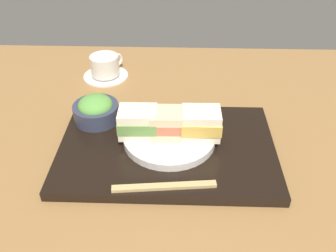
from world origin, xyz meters
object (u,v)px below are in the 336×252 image
(sandwich_near, at_px, (138,122))
(sandwich_far, at_px, (201,123))
(sandwich_plate, at_px, (169,137))
(chopsticks_pair, at_px, (164,186))
(sandwich_middle, at_px, (169,123))
(salad_bowl, at_px, (96,110))
(coffee_cup, at_px, (105,67))

(sandwich_near, bearing_deg, sandwich_far, -0.40)
(sandwich_plate, relative_size, chopsticks_pair, 1.01)
(sandwich_middle, height_order, chopsticks_pair, sandwich_middle)
(sandwich_middle, xyz_separation_m, salad_bowl, (-0.17, 0.07, -0.02))
(sandwich_middle, xyz_separation_m, coffee_cup, (-0.19, 0.32, -0.04))
(sandwich_plate, distance_m, salad_bowl, 0.19)
(salad_bowl, bearing_deg, sandwich_near, -34.91)
(sandwich_middle, bearing_deg, coffee_cup, 121.24)
(sandwich_middle, height_order, coffee_cup, sandwich_middle)
(sandwich_far, bearing_deg, sandwich_middle, 179.60)
(sandwich_middle, bearing_deg, sandwich_far, -0.40)
(sandwich_near, height_order, chopsticks_pair, sandwich_near)
(salad_bowl, relative_size, coffee_cup, 0.82)
(chopsticks_pair, bearing_deg, sandwich_plate, 87.96)
(sandwich_near, height_order, salad_bowl, sandwich_near)
(sandwich_far, bearing_deg, coffee_cup, 129.12)
(sandwich_near, distance_m, salad_bowl, 0.13)
(sandwich_far, bearing_deg, salad_bowl, 162.63)
(chopsticks_pair, bearing_deg, sandwich_near, 113.19)
(sandwich_near, xyz_separation_m, coffee_cup, (-0.13, 0.31, -0.04))
(sandwich_near, bearing_deg, chopsticks_pair, -66.81)
(salad_bowl, bearing_deg, sandwich_plate, -23.32)
(sandwich_near, height_order, sandwich_middle, sandwich_near)
(sandwich_far, relative_size, salad_bowl, 0.80)
(sandwich_plate, relative_size, sandwich_far, 2.38)
(sandwich_plate, height_order, coffee_cup, coffee_cup)
(salad_bowl, bearing_deg, sandwich_middle, -23.32)
(sandwich_plate, height_order, chopsticks_pair, sandwich_plate)
(salad_bowl, distance_m, chopsticks_pair, 0.27)
(coffee_cup, bearing_deg, sandwich_middle, -58.76)
(sandwich_far, bearing_deg, sandwich_plate, 179.60)
(sandwich_near, xyz_separation_m, sandwich_far, (0.13, -0.00, 0.00))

